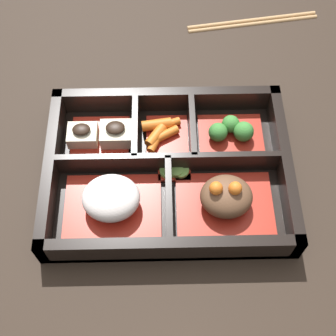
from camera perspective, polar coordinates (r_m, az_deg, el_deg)
The scene contains 10 objects.
ground_plane at distance 0.64m, azimuth 0.00°, elevation -1.12°, with size 3.00×3.00×0.00m, color black.
bento_base at distance 0.64m, azimuth 0.00°, elevation -0.90°, with size 0.32×0.24×0.01m.
bento_rim at distance 0.62m, azimuth -0.04°, elevation 0.16°, with size 0.32×0.24×0.05m.
bowl_stew at distance 0.60m, azimuth 7.06°, elevation -3.67°, with size 0.13×0.09×0.06m.
bowl_rice at distance 0.60m, azimuth -6.91°, elevation -3.88°, with size 0.13×0.09×0.05m.
bowl_greens at distance 0.66m, azimuth 7.72°, elevation 4.29°, with size 0.09×0.08×0.03m.
bowl_carrots at distance 0.66m, azimuth -0.79°, elevation 4.14°, with size 0.06×0.08×0.02m.
bowl_tofu at distance 0.66m, azimuth -8.15°, elevation 3.93°, with size 0.09×0.08×0.04m.
bowl_pickles at distance 0.63m, azimuth 0.90°, elevation -0.05°, with size 0.04×0.04×0.01m.
chopsticks at distance 0.84m, azimuth 10.29°, elevation 17.25°, with size 0.22×0.05×0.01m.
Camera 1 is at (0.01, 0.31, 0.56)m, focal length 50.00 mm.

